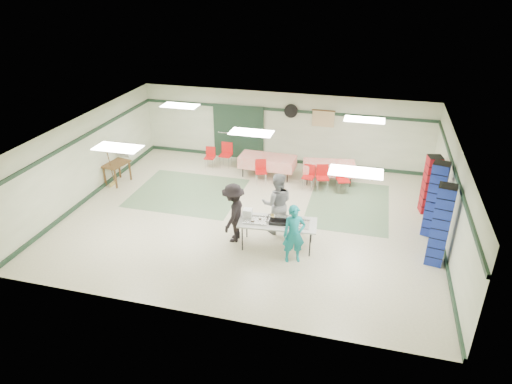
% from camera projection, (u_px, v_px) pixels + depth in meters
% --- Properties ---
extents(floor, '(11.00, 11.00, 0.00)m').
position_uv_depth(floor, '(252.00, 216.00, 13.91)').
color(floor, beige).
rests_on(floor, ground).
extents(ceiling, '(11.00, 11.00, 0.00)m').
position_uv_depth(ceiling, '(251.00, 132.00, 12.70)').
color(ceiling, silver).
rests_on(ceiling, wall_back).
extents(wall_back, '(11.00, 0.00, 11.00)m').
position_uv_depth(wall_back, '(283.00, 128.00, 17.20)').
color(wall_back, beige).
rests_on(wall_back, floor).
extents(wall_front, '(11.00, 0.00, 11.00)m').
position_uv_depth(wall_front, '(194.00, 263.00, 9.41)').
color(wall_front, beige).
rests_on(wall_front, floor).
extents(wall_left, '(0.00, 9.00, 9.00)m').
position_uv_depth(wall_left, '(86.00, 158.00, 14.56)').
color(wall_left, beige).
rests_on(wall_left, floor).
extents(wall_right, '(0.00, 9.00, 9.00)m').
position_uv_depth(wall_right, '(452.00, 198.00, 12.05)').
color(wall_right, beige).
rests_on(wall_right, floor).
extents(trim_back, '(11.00, 0.06, 0.10)m').
position_uv_depth(trim_back, '(283.00, 110.00, 16.86)').
color(trim_back, '#1C3323').
rests_on(trim_back, wall_back).
extents(baseboard_back, '(11.00, 0.06, 0.12)m').
position_uv_depth(baseboard_back, '(282.00, 160.00, 17.75)').
color(baseboard_back, '#1C3323').
rests_on(baseboard_back, floor).
extents(trim_left, '(0.06, 9.00, 0.10)m').
position_uv_depth(trim_left, '(83.00, 137.00, 14.24)').
color(trim_left, '#1C3323').
rests_on(trim_left, wall_back).
extents(baseboard_left, '(0.06, 9.00, 0.12)m').
position_uv_depth(baseboard_left, '(93.00, 194.00, 15.13)').
color(baseboard_left, '#1C3323').
rests_on(baseboard_left, floor).
extents(trim_right, '(0.06, 9.00, 0.10)m').
position_uv_depth(trim_right, '(456.00, 174.00, 11.75)').
color(trim_right, '#1C3323').
rests_on(trim_right, wall_back).
extents(baseboard_right, '(0.06, 9.00, 0.12)m').
position_uv_depth(baseboard_right, '(442.00, 239.00, 12.64)').
color(baseboard_right, '#1C3323').
rests_on(baseboard_right, floor).
extents(green_patch_a, '(3.50, 3.00, 0.01)m').
position_uv_depth(green_patch_a, '(188.00, 192.00, 15.34)').
color(green_patch_a, slate).
rests_on(green_patch_a, floor).
extents(green_patch_b, '(2.50, 3.50, 0.01)m').
position_uv_depth(green_patch_b, '(348.00, 205.00, 14.57)').
color(green_patch_b, slate).
rests_on(green_patch_b, floor).
extents(double_door_left, '(0.90, 0.06, 2.10)m').
position_uv_depth(double_door_left, '(227.00, 131.00, 17.78)').
color(double_door_left, '#989A98').
rests_on(double_door_left, floor).
extents(double_door_right, '(0.90, 0.06, 2.10)m').
position_uv_depth(double_door_right, '(251.00, 133.00, 17.56)').
color(double_door_right, '#989A98').
rests_on(double_door_right, floor).
extents(door_frame, '(2.00, 0.03, 2.15)m').
position_uv_depth(door_frame, '(238.00, 132.00, 17.66)').
color(door_frame, '#1C3323').
rests_on(door_frame, floor).
extents(wall_fan, '(0.50, 0.10, 0.50)m').
position_uv_depth(wall_fan, '(291.00, 111.00, 16.76)').
color(wall_fan, black).
rests_on(wall_fan, wall_back).
extents(scroll_banner, '(0.80, 0.02, 0.60)m').
position_uv_depth(scroll_banner, '(323.00, 119.00, 16.58)').
color(scroll_banner, beige).
rests_on(scroll_banner, wall_back).
extents(serving_table, '(2.14, 1.03, 0.76)m').
position_uv_depth(serving_table, '(278.00, 223.00, 12.10)').
color(serving_table, beige).
rests_on(serving_table, floor).
extents(sheet_tray_right, '(0.68, 0.54, 0.02)m').
position_uv_depth(sheet_tray_right, '(297.00, 224.00, 11.97)').
color(sheet_tray_right, silver).
rests_on(sheet_tray_right, serving_table).
extents(sheet_tray_mid, '(0.59, 0.47, 0.02)m').
position_uv_depth(sheet_tray_mid, '(277.00, 219.00, 12.21)').
color(sheet_tray_mid, silver).
rests_on(sheet_tray_mid, serving_table).
extents(sheet_tray_left, '(0.65, 0.52, 0.02)m').
position_uv_depth(sheet_tray_left, '(256.00, 220.00, 12.14)').
color(sheet_tray_left, silver).
rests_on(sheet_tray_left, serving_table).
extents(baking_pan, '(0.50, 0.34, 0.08)m').
position_uv_depth(baking_pan, '(278.00, 222.00, 12.02)').
color(baking_pan, black).
rests_on(baking_pan, serving_table).
extents(foam_box_stack, '(0.26, 0.25, 0.22)m').
position_uv_depth(foam_box_stack, '(248.00, 213.00, 12.30)').
color(foam_box_stack, white).
rests_on(foam_box_stack, serving_table).
extents(volunteer_teal, '(0.67, 0.56, 1.58)m').
position_uv_depth(volunteer_teal, '(294.00, 234.00, 11.49)').
color(volunteer_teal, '#127880').
rests_on(volunteer_teal, floor).
extents(volunteer_grey, '(1.02, 0.88, 1.81)m').
position_uv_depth(volunteer_grey, '(277.00, 204.00, 12.71)').
color(volunteer_grey, gray).
rests_on(volunteer_grey, floor).
extents(volunteer_dark, '(0.64, 1.10, 1.69)m').
position_uv_depth(volunteer_dark, '(234.00, 213.00, 12.35)').
color(volunteer_dark, black).
rests_on(volunteer_dark, floor).
extents(dining_table_a, '(1.87, 1.06, 0.77)m').
position_uv_depth(dining_table_a, '(329.00, 168.00, 15.80)').
color(dining_table_a, red).
rests_on(dining_table_a, floor).
extents(dining_table_b, '(2.00, 0.95, 0.77)m').
position_uv_depth(dining_table_b, '(267.00, 161.00, 16.30)').
color(dining_table_b, red).
rests_on(dining_table_b, floor).
extents(chair_a, '(0.49, 0.49, 0.87)m').
position_uv_depth(chair_a, '(322.00, 175.00, 15.36)').
color(chair_a, red).
rests_on(chair_a, floor).
extents(chair_b, '(0.41, 0.41, 0.82)m').
position_uv_depth(chair_b, '(309.00, 174.00, 15.47)').
color(chair_b, red).
rests_on(chair_b, floor).
extents(chair_c, '(0.51, 0.51, 0.86)m').
position_uv_depth(chair_c, '(343.00, 177.00, 15.21)').
color(chair_c, red).
rests_on(chair_c, floor).
extents(chair_d, '(0.49, 0.49, 0.84)m').
position_uv_depth(chair_d, '(261.00, 169.00, 15.85)').
color(chair_d, red).
rests_on(chair_d, floor).
extents(chair_loose_a, '(0.44, 0.44, 0.93)m').
position_uv_depth(chair_loose_a, '(226.00, 152.00, 17.11)').
color(chair_loose_a, red).
rests_on(chair_loose_a, floor).
extents(chair_loose_b, '(0.39, 0.39, 0.78)m').
position_uv_depth(chair_loose_b, '(210.00, 155.00, 17.10)').
color(chair_loose_b, red).
rests_on(chair_loose_b, floor).
extents(crate_stack_blue_a, '(0.51, 0.51, 2.19)m').
position_uv_depth(crate_stack_blue_a, '(435.00, 200.00, 12.51)').
color(crate_stack_blue_a, '#1A39A1').
rests_on(crate_stack_blue_a, floor).
extents(crate_stack_red, '(0.48, 0.48, 1.85)m').
position_uv_depth(crate_stack_red, '(430.00, 185.00, 13.75)').
color(crate_stack_red, '#A21019').
rests_on(crate_stack_red, floor).
extents(crate_stack_blue_b, '(0.49, 0.49, 2.20)m').
position_uv_depth(crate_stack_blue_b, '(440.00, 226.00, 11.26)').
color(crate_stack_blue_b, '#1A39A1').
rests_on(crate_stack_blue_b, floor).
extents(printer_table, '(0.75, 1.01, 0.74)m').
position_uv_depth(printer_table, '(116.00, 166.00, 15.75)').
color(printer_table, brown).
rests_on(printer_table, floor).
extents(office_printer, '(0.57, 0.52, 0.39)m').
position_uv_depth(office_printer, '(127.00, 150.00, 16.30)').
color(office_printer, '#B7B7B2').
rests_on(office_printer, printer_table).
extents(broom, '(0.06, 0.24, 1.45)m').
position_uv_depth(broom, '(110.00, 165.00, 15.51)').
color(broom, brown).
rests_on(broom, floor).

